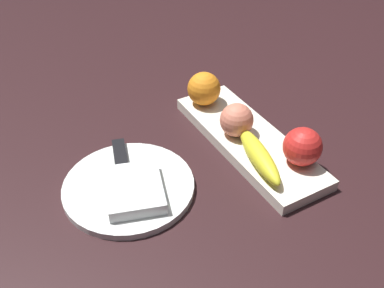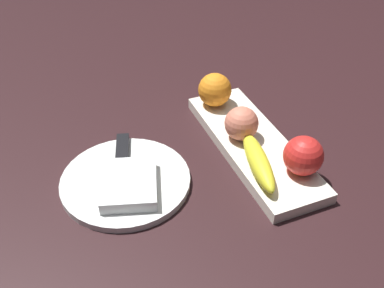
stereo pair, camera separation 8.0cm
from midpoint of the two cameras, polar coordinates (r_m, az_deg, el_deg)
name	(u,v)px [view 2 (the right image)]	position (r m, az deg, el deg)	size (l,w,h in m)	color
ground_plane	(263,140)	(0.92, 11.70, 0.44)	(2.40, 2.40, 0.00)	black
fruit_tray	(253,145)	(0.88, 10.46, -0.22)	(0.37, 0.12, 0.02)	white
apple	(301,156)	(0.80, 16.78, -1.64)	(0.07, 0.07, 0.07)	red
banana	(258,161)	(0.80, 11.45, -2.34)	(0.16, 0.04, 0.04)	yellow
orange_near_apple	(215,90)	(0.95, 5.41, 6.91)	(0.07, 0.07, 0.07)	orange
peach	(243,125)	(0.86, 9.24, 2.37)	(0.07, 0.07, 0.07)	#D9785D
dinner_plate	(126,181)	(0.80, -5.75, -4.90)	(0.23, 0.23, 0.01)	white
folded_napkin	(129,184)	(0.77, -5.17, -5.32)	(0.12, 0.09, 0.02)	white
knife	(122,156)	(0.84, -6.33, -1.61)	(0.18, 0.07, 0.01)	silver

